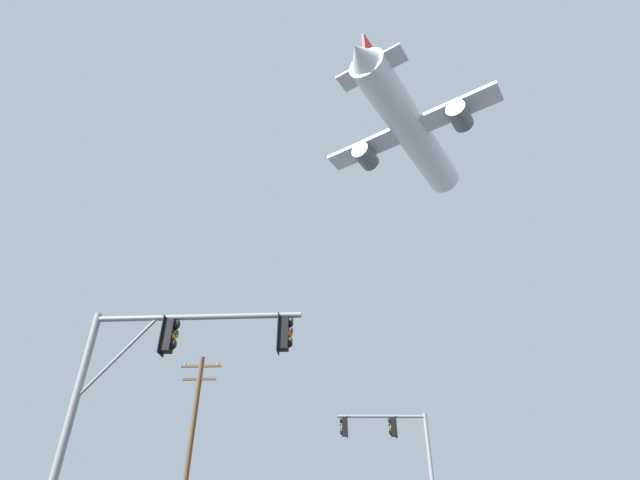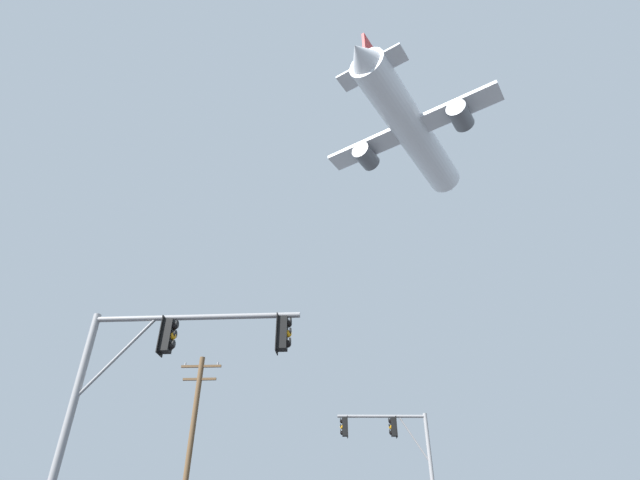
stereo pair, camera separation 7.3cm
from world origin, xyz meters
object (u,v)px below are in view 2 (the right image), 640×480
object	(u,v)px
signal_pole_far	(399,450)
utility_pole	(190,446)
signal_pole_near	(154,372)
airplane	(411,130)

from	to	relation	value
signal_pole_far	utility_pole	xyz separation A→B (m)	(-10.43, -0.79, 0.15)
signal_pole_far	signal_pole_near	bearing A→B (deg)	-118.87
utility_pole	airplane	xyz separation A→B (m)	(16.50, 14.86, 36.38)
utility_pole	airplane	distance (m)	42.62
signal_pole_far	airplane	size ratio (longest dim) A/B	0.27
signal_pole_near	signal_pole_far	world-z (taller)	signal_pole_far
signal_pole_near	utility_pole	bearing A→B (deg)	102.20
signal_pole_near	signal_pole_far	size ratio (longest dim) A/B	0.97
signal_pole_far	utility_pole	bearing A→B (deg)	-175.65
signal_pole_near	utility_pole	size ratio (longest dim) A/B	0.68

